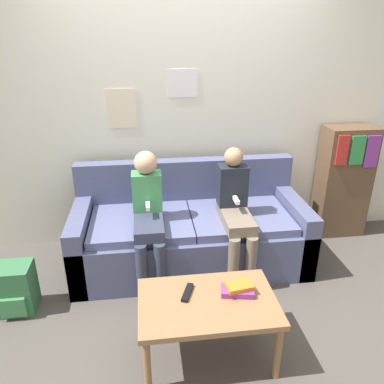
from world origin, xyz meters
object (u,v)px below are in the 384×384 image
at_px(person_left, 148,212).
at_px(person_right, 235,209).
at_px(couch, 190,232).
at_px(coffee_table, 208,307).
at_px(backpack, 16,289).
at_px(bookshelf, 343,181).
at_px(tv_remote, 187,292).

relative_size(person_left, person_right, 1.00).
distance_m(couch, person_right, 0.52).
xyz_separation_m(coffee_table, backpack, (-1.34, 0.60, -0.19)).
xyz_separation_m(couch, bookshelf, (1.59, 0.33, 0.28)).
distance_m(person_left, tv_remote, 0.86).
height_order(person_right, tv_remote, person_right).
distance_m(couch, bookshelf, 1.65).
bearing_deg(person_left, couch, 29.57).
distance_m(person_right, tv_remote, 0.96).
distance_m(couch, tv_remote, 1.04).
height_order(person_left, tv_remote, person_left).
bearing_deg(backpack, couch, 19.94).
relative_size(tv_remote, backpack, 0.46).
height_order(tv_remote, backpack, tv_remote).
bearing_deg(person_left, person_right, -0.42).
height_order(coffee_table, bookshelf, bookshelf).
bearing_deg(person_right, tv_remote, -121.55).
distance_m(coffee_table, tv_remote, 0.15).
distance_m(coffee_table, bookshelf, 2.17).
distance_m(person_left, bookshelf, 2.03).
bearing_deg(couch, person_left, -150.43).
bearing_deg(coffee_table, bookshelf, 41.55).
bearing_deg(tv_remote, person_right, 79.42).
distance_m(person_left, person_right, 0.72).
bearing_deg(coffee_table, person_left, 110.58).
bearing_deg(coffee_table, tv_remote, 146.08).
relative_size(coffee_table, person_left, 0.79).
bearing_deg(couch, bookshelf, 11.89).
xyz_separation_m(couch, person_left, (-0.36, -0.21, 0.33)).
bearing_deg(bookshelf, couch, -168.11).
xyz_separation_m(tv_remote, bookshelf, (1.74, 1.36, 0.12)).
height_order(person_right, backpack, person_right).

